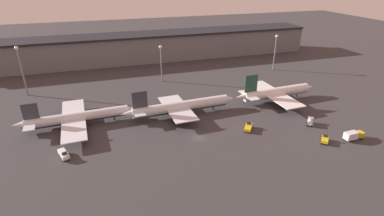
# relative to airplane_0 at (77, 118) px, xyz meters

# --- Properties ---
(ground) EXTENTS (600.00, 600.00, 0.00)m
(ground) POSITION_rel_airplane_0_xyz_m (42.00, -23.46, -3.48)
(ground) COLOR #383538
(terminal_building) EXTENTS (226.96, 22.93, 17.83)m
(terminal_building) POSITION_rel_airplane_0_xyz_m (42.00, 85.37, 5.49)
(terminal_building) COLOR slate
(terminal_building) RESTS_ON ground
(airplane_0) EXTENTS (46.09, 37.84, 11.81)m
(airplane_0) POSITION_rel_airplane_0_xyz_m (0.00, 0.00, 0.00)
(airplane_0) COLOR silver
(airplane_0) RESTS_ON ground
(airplane_1) EXTENTS (50.01, 27.18, 12.96)m
(airplane_1) POSITION_rel_airplane_0_xyz_m (41.05, -3.24, 0.34)
(airplane_1) COLOR silver
(airplane_1) RESTS_ON ground
(airplane_2) EXTENTS (42.47, 34.24, 14.17)m
(airplane_2) POSITION_rel_airplane_0_xyz_m (87.25, -1.66, 0.43)
(airplane_2) COLOR white
(airplane_2) RESTS_ON ground
(service_vehicle_0) EXTENTS (4.16, 6.51, 2.80)m
(service_vehicle_0) POSITION_rel_airplane_0_xyz_m (-3.87, -21.99, -2.16)
(service_vehicle_0) COLOR white
(service_vehicle_0) RESTS_ON ground
(service_vehicle_1) EXTENTS (4.52, 4.85, 2.63)m
(service_vehicle_1) POSITION_rel_airplane_0_xyz_m (87.29, -27.14, -1.94)
(service_vehicle_1) COLOR #9EA3A8
(service_vehicle_1) RESTS_ON ground
(service_vehicle_2) EXTENTS (7.94, 2.96, 3.24)m
(service_vehicle_2) POSITION_rel_airplane_0_xyz_m (94.70, -41.40, -1.65)
(service_vehicle_2) COLOR gold
(service_vehicle_2) RESTS_ON ground
(service_vehicle_3) EXTENTS (4.87, 4.94, 2.47)m
(service_vehicle_3) POSITION_rel_airplane_0_xyz_m (83.83, -39.85, -2.33)
(service_vehicle_3) COLOR gold
(service_vehicle_3) RESTS_ON ground
(service_vehicle_4) EXTENTS (5.42, 6.22, 2.51)m
(service_vehicle_4) POSITION_rel_airplane_0_xyz_m (62.16, -23.44, -2.30)
(service_vehicle_4) COLOR gold
(service_vehicle_4) RESTS_ON ground
(lamp_post_0) EXTENTS (1.80, 1.80, 24.22)m
(lamp_post_0) POSITION_rel_airplane_0_xyz_m (-24.34, 40.53, 11.99)
(lamp_post_0) COLOR slate
(lamp_post_0) RESTS_ON ground
(lamp_post_1) EXTENTS (1.80, 1.80, 19.90)m
(lamp_post_1) POSITION_rel_airplane_0_xyz_m (42.53, 40.53, 9.57)
(lamp_post_1) COLOR slate
(lamp_post_1) RESTS_ON ground
(lamp_post_2) EXTENTS (1.80, 1.80, 21.23)m
(lamp_post_2) POSITION_rel_airplane_0_xyz_m (112.02, 40.53, 10.32)
(lamp_post_2) COLOR slate
(lamp_post_2) RESTS_ON ground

